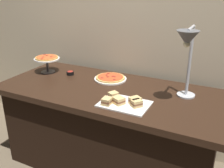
{
  "coord_description": "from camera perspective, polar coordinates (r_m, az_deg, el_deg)",
  "views": [
    {
      "loc": [
        0.89,
        -1.76,
        1.6
      ],
      "look_at": [
        0.01,
        0.0,
        0.81
      ],
      "focal_mm": 41.52,
      "sensor_mm": 36.0,
      "label": 1
    }
  ],
  "objects": [
    {
      "name": "ground_plane",
      "position": [
        2.54,
        -0.29,
        -17.14
      ],
      "size": [
        8.0,
        8.0,
        0.0
      ],
      "primitive_type": "plane",
      "color": "brown"
    },
    {
      "name": "back_wall",
      "position": [
        2.47,
        5.03,
        12.44
      ],
      "size": [
        4.4,
        0.04,
        2.4
      ],
      "primitive_type": "cube",
      "color": "#C6B593",
      "rests_on": "ground_plane"
    },
    {
      "name": "buffet_table",
      "position": [
        2.32,
        -0.31,
        -9.72
      ],
      "size": [
        1.9,
        0.84,
        0.76
      ],
      "color": "black",
      "rests_on": "ground_plane"
    },
    {
      "name": "heat_lamp",
      "position": [
        1.83,
        16.31,
        8.03
      ],
      "size": [
        0.15,
        0.34,
        0.55
      ],
      "color": "#B7BABF",
      "rests_on": "buffet_table"
    },
    {
      "name": "pizza_plate_front",
      "position": [
        2.36,
        -0.36,
        1.3
      ],
      "size": [
        0.29,
        0.29,
        0.03
      ],
      "color": "white",
      "rests_on": "buffet_table"
    },
    {
      "name": "pizza_plate_center",
      "position": [
        2.59,
        -14.16,
        5.22
      ],
      "size": [
        0.24,
        0.24,
        0.16
      ],
      "color": "#595B60",
      "rests_on": "buffet_table"
    },
    {
      "name": "sandwich_platter",
      "position": [
        1.88,
        2.48,
        -3.96
      ],
      "size": [
        0.36,
        0.26,
        0.06
      ],
      "color": "white",
      "rests_on": "buffet_table"
    },
    {
      "name": "sauce_cup_near",
      "position": [
        2.51,
        -9.18,
        2.43
      ],
      "size": [
        0.07,
        0.07,
        0.03
      ],
      "color": "black",
      "rests_on": "buffet_table"
    }
  ]
}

